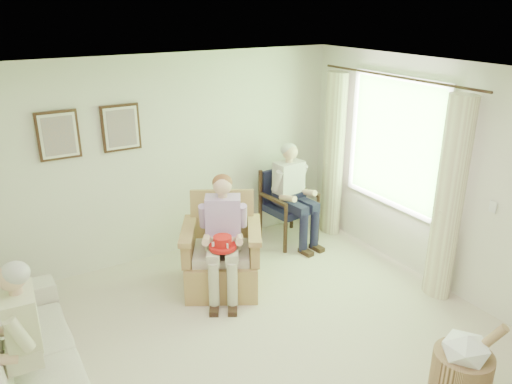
# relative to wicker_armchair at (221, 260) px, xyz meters

# --- Properties ---
(floor) EXTENTS (5.50, 5.50, 0.00)m
(floor) POSITION_rel_wicker_armchair_xyz_m (-0.27, -1.63, -0.35)
(floor) COLOR beige
(floor) RESTS_ON ground
(back_wall) EXTENTS (5.00, 0.04, 2.60)m
(back_wall) POSITION_rel_wicker_armchair_xyz_m (-0.27, 1.12, 0.95)
(back_wall) COLOR silver
(back_wall) RESTS_ON ground
(right_wall) EXTENTS (0.04, 5.50, 2.60)m
(right_wall) POSITION_rel_wicker_armchair_xyz_m (2.23, -1.63, 0.95)
(right_wall) COLOR silver
(right_wall) RESTS_ON ground
(ceiling) EXTENTS (5.00, 5.50, 0.02)m
(ceiling) POSITION_rel_wicker_armchair_xyz_m (-0.27, -1.63, 2.25)
(ceiling) COLOR white
(ceiling) RESTS_ON back_wall
(window) EXTENTS (0.13, 2.50, 1.63)m
(window) POSITION_rel_wicker_armchair_xyz_m (2.20, -0.43, 1.24)
(window) COLOR #2D6B23
(window) RESTS_ON right_wall
(curtain_left) EXTENTS (0.34, 0.34, 2.30)m
(curtain_left) POSITION_rel_wicker_armchair_xyz_m (2.06, -1.41, 0.80)
(curtain_left) COLOR beige
(curtain_left) RESTS_ON ground
(curtain_right) EXTENTS (0.34, 0.34, 2.30)m
(curtain_right) POSITION_rel_wicker_armchair_xyz_m (2.06, 0.55, 0.80)
(curtain_right) COLOR beige
(curtain_right) RESTS_ON ground
(framed_print_left) EXTENTS (0.45, 0.05, 0.55)m
(framed_print_left) POSITION_rel_wicker_armchair_xyz_m (-1.42, 1.08, 1.43)
(framed_print_left) COLOR #382114
(framed_print_left) RESTS_ON back_wall
(framed_print_right) EXTENTS (0.45, 0.05, 0.55)m
(framed_print_right) POSITION_rel_wicker_armchair_xyz_m (-0.72, 1.08, 1.43)
(framed_print_right) COLOR #382114
(framed_print_right) RESTS_ON back_wall
(wicker_armchair) EXTENTS (0.85, 0.85, 1.09)m
(wicker_armchair) POSITION_rel_wicker_armchair_xyz_m (0.00, 0.00, 0.00)
(wicker_armchair) COLOR #AD7B51
(wicker_armchair) RESTS_ON ground
(wood_armchair) EXTENTS (0.64, 0.60, 0.99)m
(wood_armchair) POSITION_rel_wicker_armchair_xyz_m (1.38, 0.70, 0.20)
(wood_armchair) COLOR black
(wood_armchair) RESTS_ON ground
(sofa) EXTENTS (2.27, 0.89, 0.66)m
(sofa) POSITION_rel_wicker_armchair_xyz_m (-2.22, -0.67, -0.01)
(sofa) COLOR beige
(sofa) RESTS_ON ground
(person_wicker) EXTENTS (0.40, 0.62, 1.37)m
(person_wicker) POSITION_rel_wicker_armchair_xyz_m (0.00, -0.14, 0.46)
(person_wicker) COLOR #BFB99A
(person_wicker) RESTS_ON ground
(person_dark) EXTENTS (0.40, 0.63, 1.38)m
(person_dark) POSITION_rel_wicker_armchair_xyz_m (1.38, 0.54, 0.46)
(person_dark) COLOR #171632
(person_dark) RESTS_ON ground
(person_sofa) EXTENTS (0.42, 0.62, 1.31)m
(person_sofa) POSITION_rel_wicker_armchair_xyz_m (-2.22, -0.92, 0.41)
(person_sofa) COLOR beige
(person_sofa) RESTS_ON ground
(red_hat) EXTENTS (0.30, 0.30, 0.14)m
(red_hat) POSITION_rel_wicker_armchair_xyz_m (-0.13, -0.31, 0.38)
(red_hat) COLOR red
(red_hat) RESTS_ON person_wicker
(hatbox) EXTENTS (0.57, 0.57, 0.74)m
(hatbox) POSITION_rel_wicker_armchair_xyz_m (0.99, -2.59, -0.06)
(hatbox) COLOR tan
(hatbox) RESTS_ON ground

